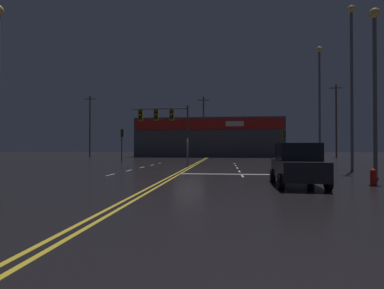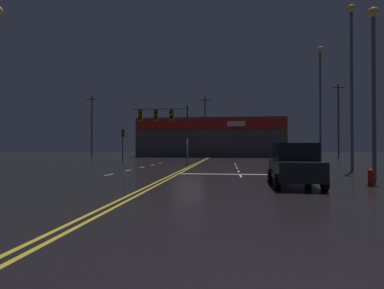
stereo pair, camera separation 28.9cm
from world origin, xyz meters
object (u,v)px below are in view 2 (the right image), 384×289
at_px(streetlight_near_left, 352,68).
at_px(parked_car, 294,164).
at_px(traffic_signal_corner_northwest, 123,138).
at_px(traffic_signal_corner_northeast, 285,138).
at_px(streetlight_median_approach, 320,91).
at_px(streetlight_far_right, 374,69).
at_px(traffic_signal_median, 163,119).
at_px(fire_hydrant, 371,177).

relative_size(streetlight_near_left, parked_car, 2.74).
bearing_deg(traffic_signal_corner_northwest, traffic_signal_corner_northeast, -0.21).
height_order(streetlight_median_approach, parked_car, streetlight_median_approach).
bearing_deg(streetlight_far_right, traffic_signal_corner_northwest, 138.80).
height_order(traffic_signal_median, fire_hydrant, traffic_signal_median).
height_order(traffic_signal_median, traffic_signal_corner_northeast, traffic_signal_median).
xyz_separation_m(traffic_signal_median, streetlight_median_approach, (14.63, 4.53, 2.98)).
relative_size(streetlight_far_right, fire_hydrant, 12.13).
xyz_separation_m(streetlight_near_left, streetlight_median_approach, (0.13, 7.76, -0.20)).
bearing_deg(streetlight_median_approach, traffic_signal_corner_northeast, 121.55).
height_order(traffic_signal_corner_northwest, parked_car, traffic_signal_corner_northwest).
xyz_separation_m(traffic_signal_corner_northwest, fire_hydrant, (18.74, -20.68, -2.51)).
relative_size(traffic_signal_median, streetlight_median_approach, 0.46).
relative_size(traffic_signal_median, traffic_signal_corner_northwest, 1.36).
xyz_separation_m(traffic_signal_corner_northwest, streetlight_near_left, (21.36, -12.02, 4.51)).
bearing_deg(traffic_signal_corner_northeast, streetlight_near_left, -78.45).
bearing_deg(parked_car, streetlight_median_approach, 70.03).
distance_m(streetlight_near_left, fire_hydrant, 11.45).
relative_size(traffic_signal_corner_northwest, streetlight_far_right, 0.43).
bearing_deg(streetlight_near_left, parked_car, -123.67).
bearing_deg(traffic_signal_median, streetlight_far_right, -33.72).
bearing_deg(parked_car, fire_hydrant, 3.97).
bearing_deg(traffic_signal_corner_northeast, streetlight_median_approach, -58.45).
xyz_separation_m(streetlight_median_approach, fire_hydrant, (-2.75, -16.42, -6.82)).
distance_m(traffic_signal_median, streetlight_median_approach, 15.60).
height_order(streetlight_far_right, parked_car, streetlight_far_right).
bearing_deg(streetlight_median_approach, streetlight_far_right, -95.29).
xyz_separation_m(streetlight_near_left, fire_hydrant, (-2.62, -8.66, -7.02)).
height_order(streetlight_near_left, streetlight_median_approach, streetlight_near_left).
relative_size(traffic_signal_corner_northeast, streetlight_near_left, 0.31).
distance_m(streetlight_near_left, streetlight_far_right, 6.00).
relative_size(traffic_signal_median, streetlight_far_right, 0.59).
bearing_deg(parked_car, streetlight_near_left, 56.33).
height_order(traffic_signal_corner_northeast, traffic_signal_corner_northwest, traffic_signal_corner_northwest).
height_order(streetlight_near_left, parked_car, streetlight_near_left).
distance_m(traffic_signal_median, streetlight_near_left, 15.19).
relative_size(traffic_signal_corner_northeast, streetlight_median_approach, 0.32).
relative_size(traffic_signal_corner_northeast, streetlight_far_right, 0.41).
relative_size(streetlight_median_approach, streetlight_far_right, 1.27).
relative_size(traffic_signal_corner_northeast, traffic_signal_corner_northwest, 0.94).
height_order(traffic_signal_corner_northwest, streetlight_far_right, streetlight_far_right).
distance_m(streetlight_median_approach, streetlight_far_right, 13.58).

